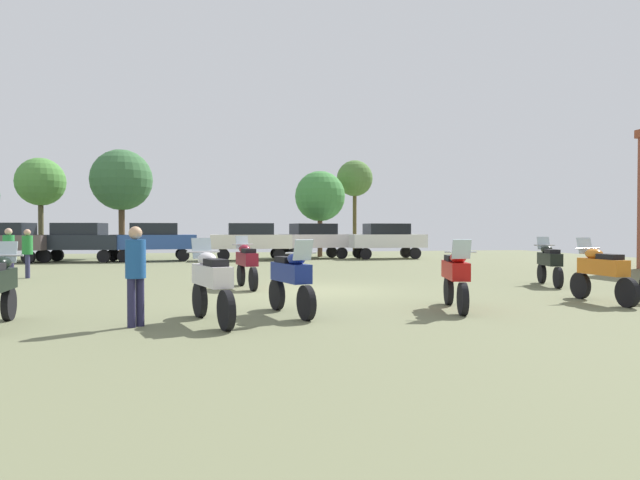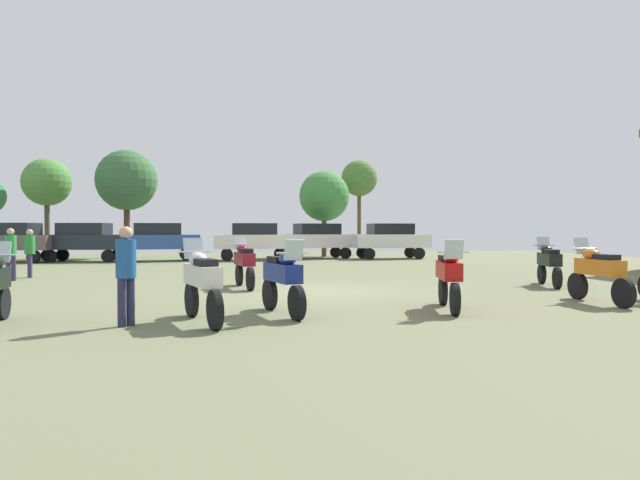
{
  "view_description": "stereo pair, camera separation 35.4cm",
  "coord_description": "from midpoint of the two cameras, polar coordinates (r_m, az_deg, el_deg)",
  "views": [
    {
      "loc": [
        -2.91,
        -14.8,
        1.69
      ],
      "look_at": [
        1.07,
        4.66,
        1.31
      ],
      "focal_mm": 31.29,
      "sensor_mm": 36.0,
      "label": 1
    },
    {
      "loc": [
        -2.56,
        -14.86,
        1.69
      ],
      "look_at": [
        1.07,
        4.66,
        1.31
      ],
      "focal_mm": 31.29,
      "sensor_mm": 36.0,
      "label": 2
    }
  ],
  "objects": [
    {
      "name": "ground_plane",
      "position": [
        15.17,
        -1.11,
        -5.26
      ],
      "size": [
        44.0,
        52.0,
        0.02
      ],
      "color": "#6C704E"
    },
    {
      "name": "person_1",
      "position": [
        20.55,
        -29.67,
        -0.92
      ],
      "size": [
        0.35,
        0.35,
        1.71
      ],
      "rotation": [
        0.0,
        0.0,
        6.24
      ],
      "color": "#2D2A4F",
      "rests_on": "ground"
    },
    {
      "name": "tree_5",
      "position": [
        36.18,
        -26.93,
        5.28
      ],
      "size": [
        2.76,
        2.76,
        5.8
      ],
      "color": "brown",
      "rests_on": "ground"
    },
    {
      "name": "car_6",
      "position": [
        31.99,
        6.49,
        0.19
      ],
      "size": [
        4.34,
        1.89,
        2.0
      ],
      "rotation": [
        0.0,
        0.0,
        1.59
      ],
      "color": "black",
      "rests_on": "ground"
    },
    {
      "name": "car_4",
      "position": [
        32.12,
        -29.73,
        0.06
      ],
      "size": [
        4.55,
        2.54,
        2.0
      ],
      "rotation": [
        0.0,
        0.0,
        1.39
      ],
      "color": "black",
      "rests_on": "ground"
    },
    {
      "name": "person_3",
      "position": [
        21.6,
        -28.16,
        -0.88
      ],
      "size": [
        0.4,
        0.4,
        1.68
      ],
      "rotation": [
        0.0,
        0.0,
        1.78
      ],
      "color": "#2D2D4F",
      "rests_on": "ground"
    },
    {
      "name": "car_3",
      "position": [
        30.35,
        -7.44,
        0.14
      ],
      "size": [
        4.32,
        1.85,
        2.0
      ],
      "rotation": [
        0.0,
        0.0,
        1.56
      ],
      "color": "black",
      "rests_on": "ground"
    },
    {
      "name": "motorcycle_5",
      "position": [
        10.86,
        -3.91,
        -3.88
      ],
      "size": [
        0.75,
        2.11,
        1.48
      ],
      "rotation": [
        0.0,
        0.0,
        3.38
      ],
      "color": "black",
      "rests_on": "ground"
    },
    {
      "name": "motorcycle_6",
      "position": [
        11.83,
        12.86,
        -3.51
      ],
      "size": [
        0.78,
        2.15,
        1.48
      ],
      "rotation": [
        0.0,
        0.0,
        2.89
      ],
      "color": "black",
      "rests_on": "ground"
    },
    {
      "name": "tree_2",
      "position": [
        34.98,
        -19.92,
        5.76
      ],
      "size": [
        3.57,
        3.57,
        6.37
      ],
      "color": "#4E3825",
      "rests_on": "ground"
    },
    {
      "name": "car_2",
      "position": [
        31.78,
        -1.01,
        0.19
      ],
      "size": [
        4.56,
        2.59,
        2.0
      ],
      "rotation": [
        0.0,
        0.0,
        1.76
      ],
      "color": "black",
      "rests_on": "ground"
    },
    {
      "name": "tree_3",
      "position": [
        34.04,
        -0.3,
        4.47
      ],
      "size": [
        3.06,
        3.06,
        5.23
      ],
      "color": "brown",
      "rests_on": "ground"
    },
    {
      "name": "person_2",
      "position": [
        10.09,
        -19.3,
        -2.75
      ],
      "size": [
        0.48,
        0.48,
        1.72
      ],
      "rotation": [
        0.0,
        0.0,
        3.84
      ],
      "color": "#272648",
      "rests_on": "ground"
    },
    {
      "name": "car_1",
      "position": [
        30.64,
        -16.97,
        0.11
      ],
      "size": [
        4.46,
        2.24,
        2.0
      ],
      "rotation": [
        0.0,
        0.0,
        1.67
      ],
      "color": "black",
      "rests_on": "ground"
    },
    {
      "name": "motorcycle_2",
      "position": [
        17.8,
        21.88,
        -2.08
      ],
      "size": [
        0.84,
        2.1,
        1.44
      ],
      "rotation": [
        0.0,
        0.0,
        -0.3
      ],
      "color": "black",
      "rests_on": "ground"
    },
    {
      "name": "car_5",
      "position": [
        31.24,
        -23.66,
        0.08
      ],
      "size": [
        4.54,
        2.49,
        2.0
      ],
      "rotation": [
        0.0,
        0.0,
        1.4
      ],
      "color": "black",
      "rests_on": "ground"
    },
    {
      "name": "motorcycle_1",
      "position": [
        15.97,
        -8.15,
        -2.3
      ],
      "size": [
        0.67,
        2.15,
        1.48
      ],
      "rotation": [
        0.0,
        0.0,
        0.16
      ],
      "color": "black",
      "rests_on": "ground"
    },
    {
      "name": "tree_4",
      "position": [
        36.53,
        3.29,
        6.23
      ],
      "size": [
        2.34,
        2.34,
        6.17
      ],
      "color": "brown",
      "rests_on": "ground"
    },
    {
      "name": "motorcycle_3",
      "position": [
        10.13,
        -12.03,
        -4.18
      ],
      "size": [
        0.83,
        2.21,
        1.51
      ],
      "rotation": [
        0.0,
        0.0,
        0.28
      ],
      "color": "black",
      "rests_on": "ground"
    },
    {
      "name": "motorcycle_4",
      "position": [
        14.11,
        26.22,
        -2.86
      ],
      "size": [
        0.62,
        2.2,
        1.47
      ],
      "rotation": [
        0.0,
        0.0,
        -0.02
      ],
      "color": "black",
      "rests_on": "ground"
    }
  ]
}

